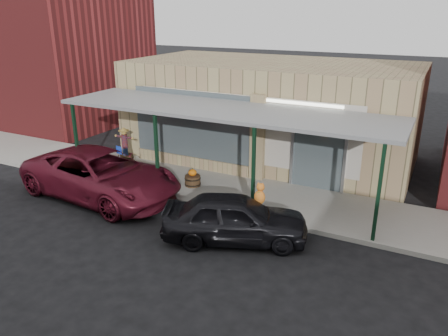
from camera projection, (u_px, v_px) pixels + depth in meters
The scene contains 10 objects.
ground at pixel (168, 235), 12.92m from camera, with size 120.00×120.00×0.00m, color black.
sidewalk at pixel (223, 190), 15.91m from camera, with size 40.00×3.20×0.15m, color gray.
storefront at pixel (271, 111), 19.03m from camera, with size 12.00×6.25×4.20m.
awning at pixel (222, 111), 14.87m from camera, with size 12.00×3.00×3.04m.
block_buildings_near at pixel (325, 72), 18.47m from camera, with size 61.00×8.00×8.00m.
barrel_scarecrow at pixel (125, 152), 18.15m from camera, with size 0.97×0.69×1.59m.
barrel_pumpkin at pixel (193, 179), 16.05m from camera, with size 0.59×0.59×0.68m.
handicap_sign at pixel (120, 159), 16.14m from camera, with size 0.29×0.08×1.41m.
parked_sedan at pixel (235, 218), 12.38m from camera, with size 4.44×3.07×1.53m.
car_maroon at pixel (101, 175), 15.27m from camera, with size 2.75×5.97×1.66m, color #51101E.
Camera 1 is at (6.70, -9.45, 6.28)m, focal length 35.00 mm.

